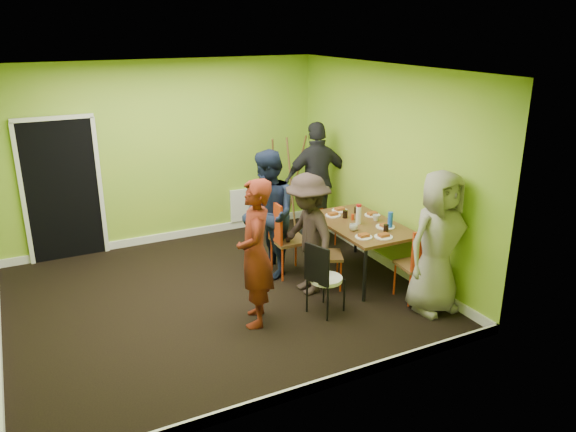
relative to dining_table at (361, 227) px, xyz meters
name	(u,v)px	position (x,y,z in m)	size (l,w,h in m)	color
ground	(218,297)	(-1.99, 0.23, -0.70)	(5.00, 5.00, 0.00)	black
room_walls	(211,223)	(-2.01, 0.27, 0.29)	(5.04, 4.54, 2.82)	#9FC332
dining_table	(361,227)	(0.00, 0.00, 0.00)	(0.90, 1.50, 0.75)	black
chair_left_far	(283,234)	(-0.94, 0.47, -0.10)	(0.46, 0.45, 1.06)	red
chair_left_near	(321,249)	(-0.67, -0.08, -0.17)	(0.51, 0.51, 0.94)	red
chair_back_end	(316,204)	(0.05, 1.32, -0.06)	(0.45, 0.50, 0.90)	red
chair_front_end	(419,260)	(0.21, -0.98, -0.15)	(0.44, 0.44, 0.98)	red
chair_bentwood	(323,275)	(-1.01, -0.72, -0.20)	(0.46, 0.45, 0.90)	black
easel	(287,184)	(-0.07, 2.09, 0.08)	(0.63, 0.59, 1.58)	brown
plate_near_left	(333,215)	(-0.18, 0.43, 0.06)	(0.21, 0.21, 0.01)	white
plate_near_right	(364,237)	(-0.27, -0.45, 0.06)	(0.22, 0.22, 0.01)	white
plate_far_back	(340,210)	(0.01, 0.57, 0.06)	(0.23, 0.23, 0.01)	white
plate_far_front	(384,237)	(-0.04, -0.56, 0.06)	(0.23, 0.23, 0.01)	white
plate_wall_back	(372,215)	(0.32, 0.20, 0.06)	(0.22, 0.22, 0.01)	white
plate_wall_front	(385,227)	(0.20, -0.27, 0.06)	(0.25, 0.25, 0.01)	white
thermos	(359,215)	(-0.05, 0.00, 0.18)	(0.07, 0.07, 0.24)	white
blue_bottle	(390,220)	(0.24, -0.32, 0.16)	(0.07, 0.07, 0.22)	blue
orange_bottle	(353,217)	(-0.03, 0.17, 0.10)	(0.04, 0.04, 0.08)	red
glass_mid	(345,214)	(-0.08, 0.29, 0.11)	(0.07, 0.07, 0.11)	black
glass_back	(356,210)	(0.17, 0.39, 0.10)	(0.06, 0.06, 0.09)	black
glass_front	(386,228)	(0.11, -0.40, 0.10)	(0.07, 0.07, 0.09)	black
cup_a	(354,227)	(-0.25, -0.19, 0.10)	(0.11, 0.11, 0.09)	white
cup_b	(376,218)	(0.23, 0.00, 0.10)	(0.09, 0.09, 0.09)	white
person_standing	(255,253)	(-1.79, -0.54, 0.16)	(0.63, 0.41, 1.72)	#5E1B10
person_left_far	(268,215)	(-1.11, 0.57, 0.17)	(0.84, 0.66, 1.73)	#141D33
person_left_near	(308,234)	(-0.88, -0.12, 0.09)	(1.01, 0.58, 1.57)	#2C201D
person_back_end	(317,182)	(0.16, 1.47, 0.24)	(1.10, 0.46, 1.88)	black
person_front_end	(438,242)	(0.24, -1.23, 0.17)	(0.85, 0.55, 1.74)	gray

